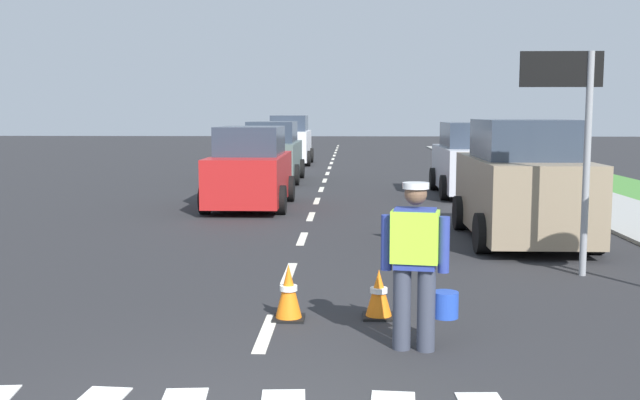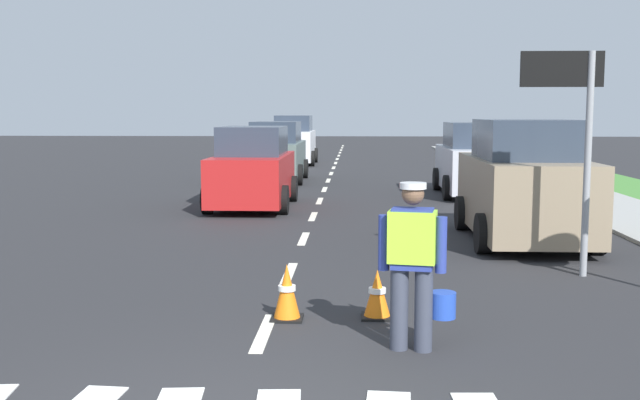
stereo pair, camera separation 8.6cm
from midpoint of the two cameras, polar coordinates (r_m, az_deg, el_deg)
The scene contains 11 objects.
ground_plane at distance 26.18m, azimuth 0.29°, elevation 1.54°, with size 96.00×96.00×0.00m, color #28282B.
lane_center_line at distance 30.36m, azimuth 0.57°, elevation 2.26°, with size 0.14×46.40×0.01m.
road_worker at distance 7.43m, azimuth 7.07°, elevation -4.36°, with size 0.77×0.36×1.67m.
lane_direction_sign at distance 11.23m, azimuth 18.37°, elevation 6.65°, with size 1.16×0.11×3.20m.
traffic_cone_near at distance 8.57m, azimuth -2.69°, elevation -7.02°, with size 0.36×0.36×0.64m.
traffic_cone_far at distance 8.67m, azimuth 4.20°, elevation -7.14°, with size 0.36×0.36×0.56m.
car_oncoming_lead at distance 18.64m, azimuth -5.45°, elevation 2.29°, with size 1.99×4.13×2.00m.
car_oncoming_second at distance 25.63m, azimuth -3.74°, elevation 3.53°, with size 2.01×4.30×2.03m.
car_parked_far at distance 21.72m, azimuth 11.23°, elevation 2.89°, with size 1.96×4.25×2.06m.
car_oncoming_third at distance 34.10m, azimuth -2.41°, elevation 4.46°, with size 2.04×4.03×2.20m.
car_parked_curbside at distance 14.13m, azimuth 14.97°, elevation 1.12°, with size 2.09×4.12×2.22m.
Camera 1 is at (0.89, -5.06, 2.35)m, focal length 42.11 mm.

